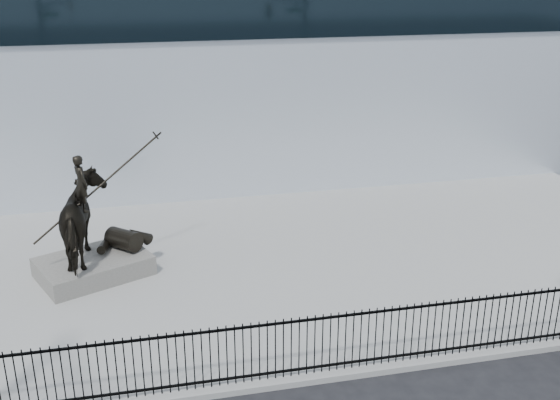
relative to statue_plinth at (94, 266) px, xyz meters
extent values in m
cube|color=gray|center=(4.19, -0.35, -0.36)|extent=(30.00, 12.00, 0.15)
cube|color=silver|center=(4.19, 12.65, 4.06)|extent=(44.00, 14.00, 9.00)
cube|color=black|center=(4.19, -6.10, -0.14)|extent=(22.00, 0.05, 0.05)
cube|color=black|center=(4.19, -6.10, 1.11)|extent=(22.00, 0.05, 0.05)
cube|color=black|center=(4.19, -6.10, 0.46)|extent=(22.00, 0.03, 1.50)
cube|color=#595752|center=(0.00, 0.00, 0.00)|extent=(3.64, 3.15, 0.57)
imported|color=black|center=(0.00, 0.00, 1.50)|extent=(2.87, 3.04, 2.43)
imported|color=black|center=(-0.09, -0.04, 2.62)|extent=(0.60, 0.71, 1.65)
cylinder|color=black|center=(0.31, 0.13, 2.37)|extent=(3.61, 1.63, 2.48)
camera|label=1|loc=(1.55, -18.18, 8.64)|focal=42.00mm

